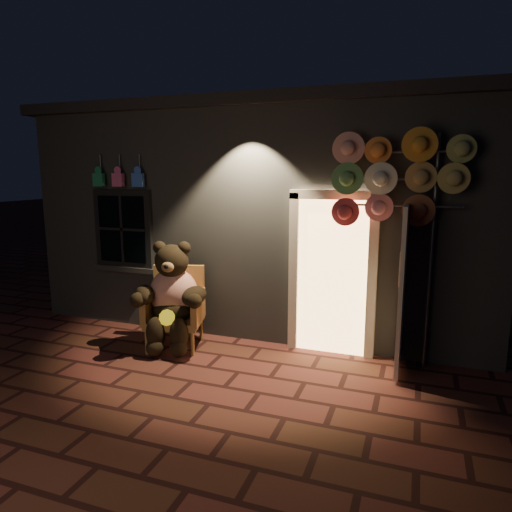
% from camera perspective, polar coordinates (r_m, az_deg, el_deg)
% --- Properties ---
extents(ground, '(60.00, 60.00, 0.00)m').
position_cam_1_polar(ground, '(5.59, -8.02, -15.25)').
color(ground, '#5A2622').
rests_on(ground, ground).
extents(shop_building, '(7.30, 5.95, 3.51)m').
position_cam_1_polar(shop_building, '(8.79, 3.95, 6.00)').
color(shop_building, slate).
rests_on(shop_building, ground).
extents(wicker_armchair, '(0.90, 0.85, 1.11)m').
position_cam_1_polar(wicker_armchair, '(6.53, -9.98, -6.30)').
color(wicker_armchair, '#A1803E').
rests_on(wicker_armchair, ground).
extents(teddy_bear, '(1.04, 0.93, 1.48)m').
position_cam_1_polar(teddy_bear, '(6.35, -10.47, -4.94)').
color(teddy_bear, red).
rests_on(teddy_bear, ground).
extents(hat_rack, '(1.63, 0.22, 2.89)m').
position_cam_1_polar(hat_rack, '(5.72, 17.01, 9.21)').
color(hat_rack, '#59595E').
rests_on(hat_rack, ground).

